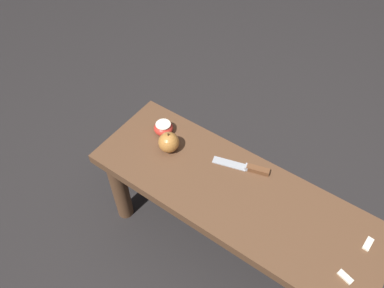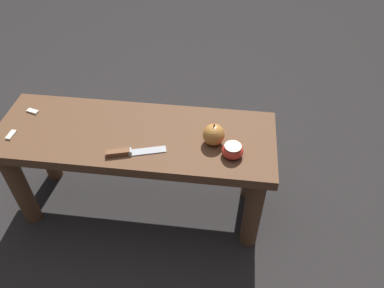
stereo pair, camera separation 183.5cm
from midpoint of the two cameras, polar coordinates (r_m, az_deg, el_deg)
ground_plane at (r=1.50m, az=-4.38°, el=-45.93°), size 8.00×8.00×0.00m
wooden_bench at (r=1.15m, az=-5.90°, el=-47.65°), size 1.08×0.38×0.45m
knife at (r=1.03m, az=-1.22°, el=-43.41°), size 0.21×0.09×0.02m
apple_whole at (r=1.05m, az=-21.94°, el=-35.88°), size 0.08×0.08×0.09m
apple_cut at (r=1.08m, az=-21.79°, el=-31.09°), size 0.08×0.08×0.05m
apple_slice_near_knife at (r=1.15m, az=30.85°, el=-55.24°), size 0.02×0.05×0.01m
apple_slice_center at (r=1.16m, az=25.43°, el=-61.96°), size 0.05×0.03×0.01m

